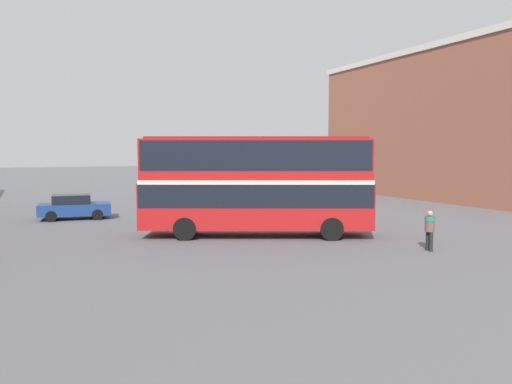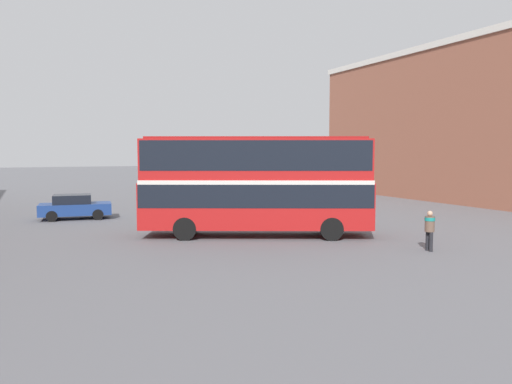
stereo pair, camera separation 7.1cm
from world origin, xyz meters
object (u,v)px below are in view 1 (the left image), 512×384
object	(u,v)px
double_decker_bus	(256,180)
pedestrian_foreground	(430,226)
parked_car_kerb_near	(74,207)
parked_car_kerb_far	(236,201)

from	to	relation	value
double_decker_bus	pedestrian_foreground	distance (m)	8.14
pedestrian_foreground	parked_car_kerb_near	bearing A→B (deg)	-42.50
double_decker_bus	parked_car_kerb_far	bearing A→B (deg)	98.26
pedestrian_foreground	parked_car_kerb_near	distance (m)	20.58
parked_car_kerb_near	pedestrian_foreground	bearing A→B (deg)	-46.45
double_decker_bus	parked_car_kerb_far	distance (m)	9.75
double_decker_bus	parked_car_kerb_near	distance (m)	12.78
double_decker_bus	parked_car_kerb_near	world-z (taller)	double_decker_bus
parked_car_kerb_far	pedestrian_foreground	bearing A→B (deg)	89.92
parked_car_kerb_near	double_decker_bus	bearing A→B (deg)	-47.59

